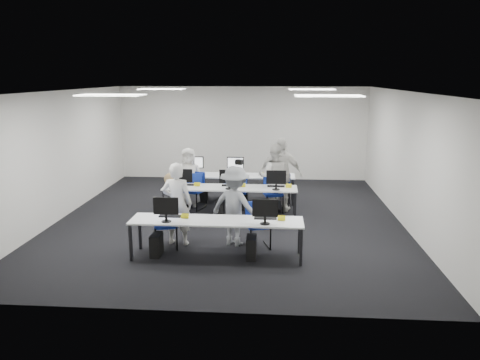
# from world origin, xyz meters

# --- Properties ---
(room) EXTENTS (9.00, 9.02, 3.00)m
(room) POSITION_xyz_m (0.00, 0.00, 1.50)
(room) COLOR black
(room) RESTS_ON ground
(ceiling_panels) EXTENTS (5.20, 4.60, 0.02)m
(ceiling_panels) POSITION_xyz_m (0.00, 0.00, 2.98)
(ceiling_panels) COLOR white
(ceiling_panels) RESTS_ON room
(desk_front) EXTENTS (3.20, 0.70, 0.73)m
(desk_front) POSITION_xyz_m (0.00, -2.40, 0.68)
(desk_front) COLOR silver
(desk_front) RESTS_ON ground
(desk_mid) EXTENTS (3.20, 0.70, 0.73)m
(desk_mid) POSITION_xyz_m (0.00, 0.20, 0.68)
(desk_mid) COLOR silver
(desk_mid) RESTS_ON ground
(desk_back) EXTENTS (3.20, 0.70, 0.73)m
(desk_back) POSITION_xyz_m (0.00, 1.60, 0.68)
(desk_back) COLOR silver
(desk_back) RESTS_ON ground
(equipment_front) EXTENTS (2.51, 0.41, 1.19)m
(equipment_front) POSITION_xyz_m (-0.19, -2.42, 0.36)
(equipment_front) COLOR #0C33A4
(equipment_front) RESTS_ON desk_front
(equipment_mid) EXTENTS (2.91, 0.41, 1.19)m
(equipment_mid) POSITION_xyz_m (-0.19, 0.18, 0.36)
(equipment_mid) COLOR white
(equipment_mid) RESTS_ON desk_mid
(equipment_back) EXTENTS (2.91, 0.41, 1.19)m
(equipment_back) POSITION_xyz_m (0.19, 1.62, 0.36)
(equipment_back) COLOR white
(equipment_back) RESTS_ON desk_back
(chair_0) EXTENTS (0.55, 0.58, 0.91)m
(chair_0) POSITION_xyz_m (-1.07, -1.95, 0.29)
(chair_0) COLOR navy
(chair_0) RESTS_ON ground
(chair_1) EXTENTS (0.56, 0.59, 0.89)m
(chair_1) POSITION_xyz_m (0.74, -1.81, 0.28)
(chair_1) COLOR navy
(chair_1) RESTS_ON ground
(chair_2) EXTENTS (0.59, 0.62, 0.93)m
(chair_2) POSITION_xyz_m (-0.98, 0.81, 0.29)
(chair_2) COLOR navy
(chair_2) RESTS_ON ground
(chair_3) EXTENTS (0.57, 0.59, 0.91)m
(chair_3) POSITION_xyz_m (0.02, 0.87, 0.29)
(chair_3) COLOR navy
(chair_3) RESTS_ON ground
(chair_4) EXTENTS (0.54, 0.57, 0.90)m
(chair_4) POSITION_xyz_m (1.03, 0.68, 0.28)
(chair_4) COLOR navy
(chair_4) RESTS_ON ground
(chair_5) EXTENTS (0.50, 0.53, 0.92)m
(chair_5) POSITION_xyz_m (-0.95, 1.00, 0.29)
(chair_5) COLOR navy
(chair_5) RESTS_ON ground
(chair_6) EXTENTS (0.45, 0.48, 0.82)m
(chair_6) POSITION_xyz_m (0.17, 0.97, 0.26)
(chair_6) COLOR navy
(chair_6) RESTS_ON ground
(chair_7) EXTENTS (0.47, 0.51, 0.93)m
(chair_7) POSITION_xyz_m (1.25, 1.11, 0.29)
(chair_7) COLOR navy
(chair_7) RESTS_ON ground
(handbag) EXTENTS (0.41, 0.32, 0.30)m
(handbag) POSITION_xyz_m (-1.45, 0.31, 0.88)
(handbag) COLOR olive
(handbag) RESTS_ON desk_mid
(student_0) EXTENTS (0.64, 0.45, 1.68)m
(student_0) POSITION_xyz_m (-0.87, -1.74, 0.84)
(student_0) COLOR silver
(student_0) RESTS_ON ground
(student_1) EXTENTS (0.91, 0.75, 1.70)m
(student_1) POSITION_xyz_m (1.07, 0.86, 0.85)
(student_1) COLOR silver
(student_1) RESTS_ON ground
(student_2) EXTENTS (0.78, 0.54, 1.52)m
(student_2) POSITION_xyz_m (-1.16, 1.10, 0.76)
(student_2) COLOR silver
(student_2) RESTS_ON ground
(student_3) EXTENTS (1.09, 0.46, 1.85)m
(student_3) POSITION_xyz_m (1.20, 0.87, 0.93)
(student_3) COLOR silver
(student_3) RESTS_ON ground
(photographer) EXTENTS (1.19, 0.95, 1.61)m
(photographer) POSITION_xyz_m (0.28, -1.70, 0.80)
(photographer) COLOR slate
(photographer) RESTS_ON ground
(dslr_camera) EXTENTS (0.20, 0.22, 0.10)m
(dslr_camera) POSITION_xyz_m (0.35, -1.53, 1.66)
(dslr_camera) COLOR black
(dslr_camera) RESTS_ON photographer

